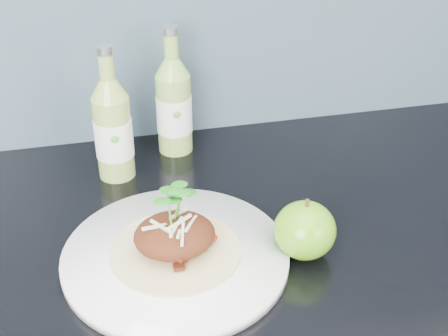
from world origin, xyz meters
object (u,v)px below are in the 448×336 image
(green_apple, at_px, (305,230))
(cider_bottle_right, at_px, (174,106))
(dinner_plate, at_px, (176,257))
(cider_bottle_left, at_px, (113,129))

(green_apple, xyz_separation_m, cider_bottle_right, (-0.12, 0.32, 0.04))
(dinner_plate, distance_m, cider_bottle_right, 0.31)
(green_apple, bearing_deg, dinner_plate, 172.67)
(dinner_plate, xyz_separation_m, cider_bottle_left, (-0.06, 0.24, 0.08))
(cider_bottle_left, bearing_deg, cider_bottle_right, 17.74)
(green_apple, distance_m, cider_bottle_right, 0.35)
(dinner_plate, relative_size, cider_bottle_left, 1.66)
(green_apple, xyz_separation_m, cider_bottle_left, (-0.23, 0.26, 0.04))
(green_apple, relative_size, cider_bottle_left, 0.40)
(cider_bottle_left, relative_size, cider_bottle_right, 1.00)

